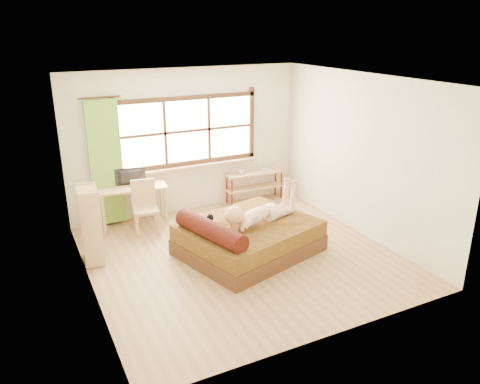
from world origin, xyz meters
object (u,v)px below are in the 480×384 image
woman (259,205)px  bookshelf (91,225)px  desk (132,191)px  pipe_shelf (255,180)px  bed (247,237)px  kitten (204,222)px  chair (145,204)px

woman → bookshelf: bearing=144.7°
desk → pipe_shelf: (2.53, 0.12, -0.19)m
bed → bookshelf: 2.37m
pipe_shelf → bookshelf: bearing=-159.6°
kitten → bookshelf: bearing=139.7°
woman → desk: 2.45m
woman → desk: (-1.50, 1.93, -0.16)m
woman → chair: bearing=115.5°
kitten → bookshelf: size_ratio=0.25×
kitten → pipe_shelf: kitten is taller
woman → chair: woman is taller
bed → kitten: bearing=154.5°
chair → bookshelf: (-1.02, -0.72, 0.08)m
desk → pipe_shelf: 2.54m
desk → woman: bearing=-44.8°
desk → chair: bearing=-65.7°
bed → kitten: 0.76m
bed → desk: bed is taller
desk → pipe_shelf: desk is taller
kitten → chair: 1.51m
bed → bookshelf: bearing=143.9°
woman → kitten: size_ratio=4.67×
kitten → pipe_shelf: 2.70m
bed → desk: bearing=108.5°
woman → chair: 2.11m
woman → pipe_shelf: 2.32m
desk → bookshelf: bookshelf is taller
bed → bookshelf: (-2.21, 0.81, 0.33)m
bed → pipe_shelf: size_ratio=1.90×
chair → pipe_shelf: 2.47m
chair → woman: bearing=-41.1°
kitten → chair: size_ratio=0.32×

